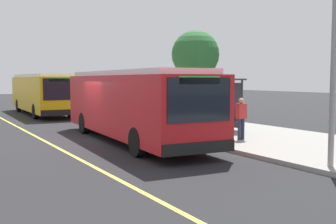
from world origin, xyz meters
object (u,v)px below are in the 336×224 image
(transit_bus_main, at_px, (132,103))
(waiting_bench, at_px, (218,119))
(transit_bus_second, at_px, (42,93))
(route_sign_post, at_px, (209,95))
(pedestrian_commuter, at_px, (241,116))

(transit_bus_main, relative_size, waiting_bench, 7.04)
(transit_bus_second, relative_size, route_sign_post, 4.10)
(pedestrian_commuter, bearing_deg, waiting_bench, 157.88)
(transit_bus_main, height_order, route_sign_post, same)
(pedestrian_commuter, bearing_deg, route_sign_post, -133.51)
(route_sign_post, bearing_deg, waiting_bench, 136.44)
(transit_bus_main, bearing_deg, route_sign_post, 54.68)
(waiting_bench, relative_size, route_sign_post, 0.57)
(transit_bus_main, height_order, pedestrian_commuter, transit_bus_main)
(route_sign_post, height_order, pedestrian_commuter, route_sign_post)
(route_sign_post, bearing_deg, transit_bus_second, -171.17)
(transit_bus_second, bearing_deg, waiting_bench, 18.57)
(route_sign_post, distance_m, pedestrian_commuter, 1.56)
(route_sign_post, bearing_deg, pedestrian_commuter, 46.49)
(transit_bus_second, xyz_separation_m, waiting_bench, (14.88, 5.00, -0.98))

